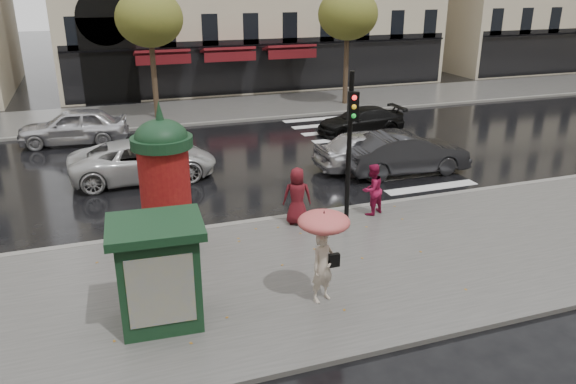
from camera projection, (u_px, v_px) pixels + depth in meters
name	position (u px, v px, depth m)	size (l,w,h in m)	color
ground	(320.00, 263.00, 14.83)	(160.00, 160.00, 0.00)	black
near_sidewalk	(327.00, 270.00, 14.37)	(90.00, 7.00, 0.12)	#474744
far_sidewalk	(191.00, 112.00, 31.58)	(90.00, 6.00, 0.12)	#474744
near_kerb	(283.00, 218.00, 17.45)	(90.00, 0.25, 0.14)	slate
far_kerb	(202.00, 123.00, 28.93)	(90.00, 0.25, 0.14)	slate
zebra_crossing	(362.00, 147.00, 25.16)	(3.60, 11.75, 0.01)	silver
tree_far_left	(149.00, 19.00, 28.26)	(3.40, 3.40, 6.64)	#38281C
tree_far_right	(348.00, 15.00, 31.67)	(3.40, 3.40, 6.64)	#38281C
woman_umbrella	(323.00, 242.00, 12.39)	(1.16, 1.16, 2.23)	beige
woman_red	(372.00, 189.00, 17.36)	(0.79, 0.62, 1.63)	maroon
man_burgundy	(297.00, 196.00, 16.67)	(0.85, 0.55, 1.74)	#571118
morris_column	(165.00, 184.00, 14.36)	(1.54, 1.54, 4.16)	#13321C
traffic_light	(350.00, 136.00, 15.80)	(0.32, 0.44, 4.57)	black
newsstand	(159.00, 272.00, 11.68)	(2.02, 1.74, 2.32)	#13321C
car_silver	(371.00, 149.00, 22.04)	(1.84, 4.57, 1.56)	silver
car_darkgrey	(405.00, 153.00, 21.46)	(1.69, 4.85, 1.60)	black
car_white	(144.00, 160.00, 20.84)	(2.46, 5.34, 1.48)	#B9B9B9
car_black	(361.00, 121.00, 27.11)	(1.75, 4.31, 1.25)	black
car_far_silver	(73.00, 126.00, 25.33)	(1.92, 4.78, 1.63)	silver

